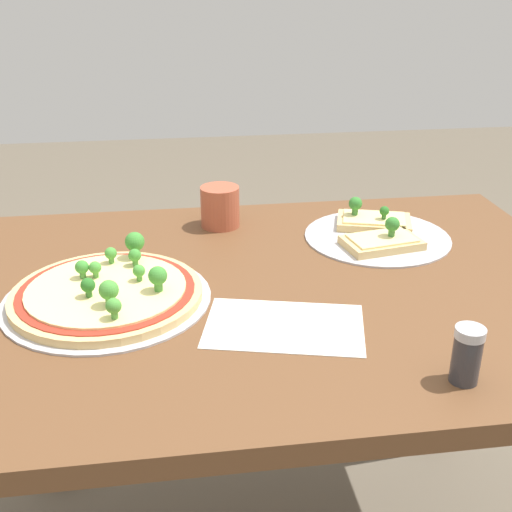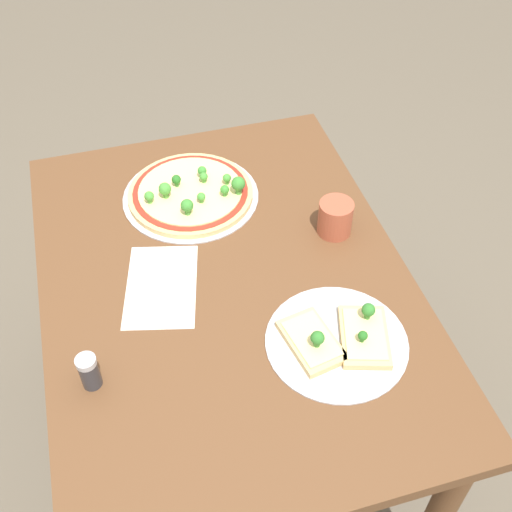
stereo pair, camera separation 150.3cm
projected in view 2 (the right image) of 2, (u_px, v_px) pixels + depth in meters
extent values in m
plane|color=brown|center=(234.00, 435.00, 1.99)|extent=(8.00, 8.00, 0.00)
cube|color=brown|center=(226.00, 285.00, 1.47)|extent=(1.14, 0.83, 0.04)
cylinder|color=brown|center=(295.00, 223.00, 2.14)|extent=(0.06, 0.06, 0.69)
cylinder|color=brown|center=(81.00, 266.00, 2.01)|extent=(0.06, 0.06, 0.69)
cylinder|color=#B7B7BC|center=(191.00, 196.00, 1.66)|extent=(0.35, 0.35, 0.00)
cylinder|color=#DBB775|center=(191.00, 194.00, 1.65)|extent=(0.32, 0.32, 0.01)
cylinder|color=#A82D1E|center=(190.00, 191.00, 1.64)|extent=(0.30, 0.30, 0.00)
cylinder|color=#F4DB8E|center=(190.00, 190.00, 1.64)|extent=(0.27, 0.27, 0.00)
sphere|color=#3D8933|center=(238.00, 183.00, 1.61)|extent=(0.04, 0.04, 0.04)
cylinder|color=#488E3A|center=(239.00, 191.00, 1.63)|extent=(0.02, 0.02, 0.02)
sphere|color=#479338|center=(165.00, 189.00, 1.60)|extent=(0.03, 0.03, 0.03)
cylinder|color=#51973E|center=(166.00, 195.00, 1.61)|extent=(0.01, 0.01, 0.01)
sphere|color=#479338|center=(204.00, 176.00, 1.65)|extent=(0.02, 0.02, 0.02)
cylinder|color=#51973E|center=(204.00, 181.00, 1.66)|extent=(0.01, 0.01, 0.01)
sphere|color=#286B23|center=(176.00, 179.00, 1.64)|extent=(0.02, 0.02, 0.02)
cylinder|color=#37742D|center=(177.00, 184.00, 1.65)|extent=(0.01, 0.01, 0.01)
sphere|color=#479338|center=(227.00, 178.00, 1.64)|extent=(0.02, 0.02, 0.02)
cylinder|color=#51973E|center=(227.00, 182.00, 1.65)|extent=(0.01, 0.01, 0.01)
sphere|color=#3D8933|center=(187.00, 205.00, 1.56)|extent=(0.03, 0.03, 0.03)
cylinder|color=#488E3A|center=(188.00, 212.00, 1.57)|extent=(0.01, 0.01, 0.01)
sphere|color=#479338|center=(200.00, 197.00, 1.59)|extent=(0.02, 0.02, 0.02)
cylinder|color=#51973E|center=(200.00, 201.00, 1.60)|extent=(0.01, 0.01, 0.01)
sphere|color=#3D8933|center=(202.00, 171.00, 1.66)|extent=(0.02, 0.02, 0.02)
cylinder|color=#488E3A|center=(202.00, 175.00, 1.67)|extent=(0.01, 0.01, 0.01)
sphere|color=#479338|center=(149.00, 196.00, 1.59)|extent=(0.02, 0.02, 0.02)
cylinder|color=#51973E|center=(150.00, 201.00, 1.60)|extent=(0.01, 0.01, 0.01)
sphere|color=#3D8933|center=(225.00, 190.00, 1.61)|extent=(0.02, 0.02, 0.02)
cylinder|color=#488E3A|center=(225.00, 194.00, 1.62)|extent=(0.01, 0.01, 0.01)
cylinder|color=#B7B7BC|center=(337.00, 342.00, 1.34)|extent=(0.30, 0.30, 0.00)
cube|color=#DBB775|center=(364.00, 337.00, 1.34)|extent=(0.18, 0.14, 0.02)
cube|color=#F4DB8E|center=(365.00, 334.00, 1.33)|extent=(0.15, 0.12, 0.00)
sphere|color=#286B23|center=(363.00, 336.00, 1.30)|extent=(0.02, 0.02, 0.02)
cylinder|color=#37742D|center=(362.00, 340.00, 1.31)|extent=(0.01, 0.01, 0.01)
sphere|color=#337A2D|center=(368.00, 310.00, 1.34)|extent=(0.03, 0.03, 0.03)
cylinder|color=#3F8136|center=(367.00, 315.00, 1.35)|extent=(0.01, 0.01, 0.01)
cube|color=#DBB775|center=(311.00, 341.00, 1.33)|extent=(0.16, 0.12, 0.02)
cube|color=#F4DB8E|center=(312.00, 339.00, 1.32)|extent=(0.14, 0.10, 0.00)
sphere|color=#337A2D|center=(318.00, 338.00, 1.29)|extent=(0.03, 0.03, 0.03)
cylinder|color=#3F8136|center=(317.00, 343.00, 1.30)|extent=(0.01, 0.01, 0.01)
cylinder|color=#AD5138|center=(335.00, 218.00, 1.54)|extent=(0.08, 0.08, 0.09)
cylinder|color=#333338|center=(90.00, 374.00, 1.25)|extent=(0.04, 0.04, 0.07)
cylinder|color=#B2B2B7|center=(86.00, 362.00, 1.22)|extent=(0.04, 0.04, 0.01)
cube|color=silver|center=(161.00, 286.00, 1.45)|extent=(0.28, 0.21, 0.00)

